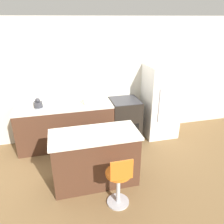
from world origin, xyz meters
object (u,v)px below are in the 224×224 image
kettle (38,104)px  mixing_bowl (89,100)px  oven_range (125,119)px  stool_chair (119,182)px  refrigerator (160,101)px

kettle → mixing_bowl: 1.02m
oven_range → mixing_bowl: (-0.79, 0.04, 0.51)m
oven_range → kettle: bearing=178.9°
stool_chair → mixing_bowl: size_ratio=3.01×
stool_chair → kettle: (-1.14, 1.93, 0.57)m
oven_range → refrigerator: (0.83, -0.02, 0.36)m
kettle → refrigerator: bearing=-1.2°
refrigerator → mixing_bowl: bearing=178.0°
oven_range → mixing_bowl: mixing_bowl is taller
stool_chair → oven_range: bearing=70.5°
stool_chair → mixing_bowl: (-0.12, 1.93, 0.55)m
refrigerator → stool_chair: (-1.51, -1.87, -0.40)m
oven_range → stool_chair: 2.01m
oven_range → kettle: size_ratio=4.80×
stool_chair → kettle: kettle is taller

